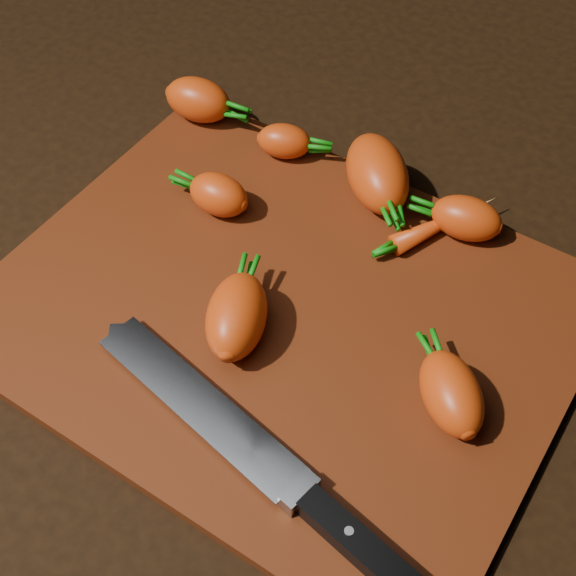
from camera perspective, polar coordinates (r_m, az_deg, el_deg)
The scene contains 11 objects.
ground at distance 0.73m, azimuth -0.43°, elevation -2.25°, with size 2.00×2.00×0.01m, color black.
cutting_board at distance 0.72m, azimuth -0.44°, elevation -1.72°, with size 0.50×0.40×0.01m, color #50210D.
carrot_0 at distance 0.89m, azimuth -6.41°, elevation 13.16°, with size 0.07×0.05×0.05m, color #D33E0B.
carrot_1 at distance 0.78m, azimuth -4.96°, elevation 6.63°, with size 0.06×0.04×0.04m, color #D33E0B.
carrot_2 at distance 0.79m, azimuth 6.36°, elevation 8.10°, with size 0.10×0.06×0.06m, color #D33E0B.
carrot_3 at distance 0.68m, azimuth -3.68°, elevation -2.01°, with size 0.09×0.05×0.05m, color #D33E0B.
carrot_4 at distance 0.77m, azimuth 12.57°, elevation 4.86°, with size 0.07×0.04×0.04m, color #D33E0B.
carrot_5 at distance 0.84m, azimuth -0.27°, elevation 10.40°, with size 0.06×0.04×0.04m, color #D33E0B.
carrot_6 at distance 0.65m, azimuth 11.53°, elevation -7.37°, with size 0.08×0.05×0.05m, color #D33E0B.
carrot_7 at distance 0.78m, azimuth 10.55°, elevation 4.38°, with size 0.10×0.02×0.02m, color #D33E0B.
knife at distance 0.64m, azimuth -5.12°, elevation -9.24°, with size 0.34×0.09×0.02m.
Camera 1 is at (0.24, -0.36, 0.58)m, focal length 50.00 mm.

